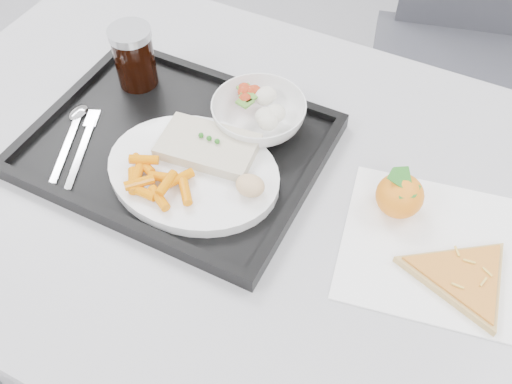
{
  "coord_description": "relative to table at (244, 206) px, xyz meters",
  "views": [
    {
      "loc": [
        0.27,
        -0.19,
        1.43
      ],
      "look_at": [
        0.03,
        0.27,
        0.77
      ],
      "focal_mm": 40.0,
      "sensor_mm": 36.0,
      "label": 1
    }
  ],
  "objects": [
    {
      "name": "salad_bowl",
      "position": [
        -0.03,
        0.1,
        0.11
      ],
      "size": [
        0.15,
        0.15,
        0.05
      ],
      "color": "white",
      "rests_on": "tray"
    },
    {
      "name": "cutlery",
      "position": [
        -0.28,
        -0.05,
        0.08
      ],
      "size": [
        0.11,
        0.17,
        0.01
      ],
      "color": "silver",
      "rests_on": "tray"
    },
    {
      "name": "tray",
      "position": [
        -0.12,
        0.01,
        0.08
      ],
      "size": [
        0.45,
        0.35,
        0.03
      ],
      "color": "black",
      "rests_on": "table"
    },
    {
      "name": "cola_glass",
      "position": [
        -0.26,
        0.11,
        0.14
      ],
      "size": [
        0.07,
        0.07,
        0.11
      ],
      "color": "black",
      "rests_on": "tray"
    },
    {
      "name": "table",
      "position": [
        0.0,
        0.0,
        0.0
      ],
      "size": [
        1.2,
        0.8,
        0.75
      ],
      "color": "#A5A6A8",
      "rests_on": "ground"
    },
    {
      "name": "bread_roll",
      "position": [
        0.03,
        -0.04,
        0.12
      ],
      "size": [
        0.05,
        0.04,
        0.03
      ],
      "color": "tan",
      "rests_on": "dinner_plate"
    },
    {
      "name": "pizza_slice",
      "position": [
        0.35,
        -0.02,
        0.08
      ],
      "size": [
        0.21,
        0.21,
        0.02
      ],
      "color": "tan",
      "rests_on": "napkin"
    },
    {
      "name": "carrot_pile",
      "position": [
        -0.1,
        -0.09,
        0.11
      ],
      "size": [
        0.13,
        0.08,
        0.02
      ],
      "color": "orange",
      "rests_on": "dinner_plate"
    },
    {
      "name": "salad_contents",
      "position": [
        -0.03,
        0.12,
        0.12
      ],
      "size": [
        0.1,
        0.09,
        0.03
      ],
      "color": "#AF3315",
      "rests_on": "salad_bowl"
    },
    {
      "name": "chair",
      "position": [
        0.2,
        0.87,
        -0.15
      ],
      "size": [
        0.51,
        0.51,
        0.93
      ],
      "color": "#34353B",
      "rests_on": "ground"
    },
    {
      "name": "fish_fillet",
      "position": [
        -0.06,
        0.0,
        0.11
      ],
      "size": [
        0.16,
        0.11,
        0.03
      ],
      "color": "beige",
      "rests_on": "dinner_plate"
    },
    {
      "name": "tangerine",
      "position": [
        0.23,
        0.05,
        0.1
      ],
      "size": [
        0.08,
        0.08,
        0.07
      ],
      "color": "orange",
      "rests_on": "napkin"
    },
    {
      "name": "napkin",
      "position": [
        0.29,
        0.01,
        0.07
      ],
      "size": [
        0.29,
        0.28,
        0.0
      ],
      "color": "white",
      "rests_on": "table"
    },
    {
      "name": "dinner_plate",
      "position": [
        -0.07,
        -0.04,
        0.09
      ],
      "size": [
        0.27,
        0.27,
        0.02
      ],
      "color": "white",
      "rests_on": "tray"
    }
  ]
}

